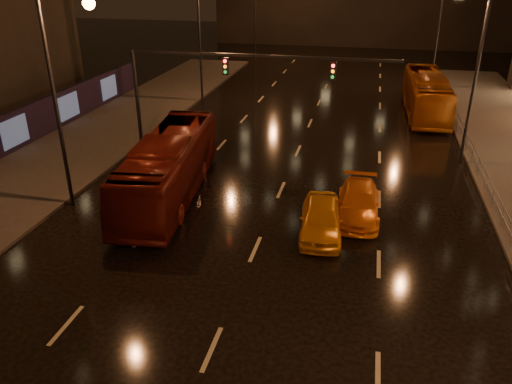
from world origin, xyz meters
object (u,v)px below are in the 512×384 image
taxi_far (358,203)px  taxi_near (321,218)px  bus_red (169,166)px  bus_curb (426,94)px

taxi_far → taxi_near: bearing=-127.7°
bus_red → taxi_far: size_ratio=2.41×
bus_red → bus_curb: size_ratio=1.01×
bus_curb → taxi_near: bearing=-107.2°
bus_curb → taxi_far: 18.86m
bus_red → taxi_near: bus_red is taller
bus_red → taxi_near: size_ratio=2.58×
taxi_near → taxi_far: 2.53m
bus_red → taxi_near: 8.19m
taxi_near → taxi_far: taxi_near is taller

